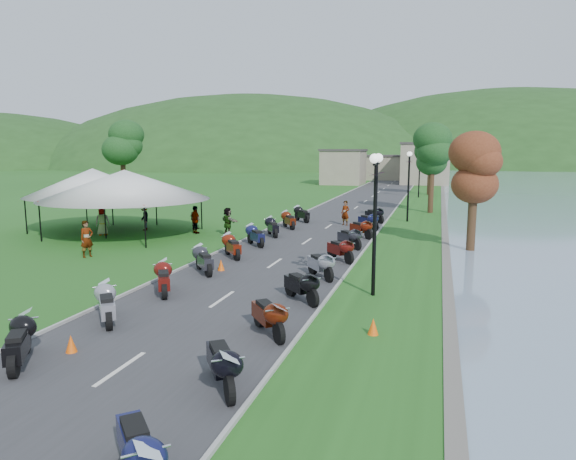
% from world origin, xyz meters
% --- Properties ---
extents(road, '(7.00, 120.00, 0.02)m').
position_xyz_m(road, '(0.00, 40.00, 0.01)').
color(road, '#38383B').
rests_on(road, ground).
extents(hills_backdrop, '(360.00, 120.00, 76.00)m').
position_xyz_m(hills_backdrop, '(0.00, 200.00, 0.00)').
color(hills_backdrop, '#285621').
rests_on(hills_backdrop, ground).
extents(far_building, '(18.00, 16.00, 5.00)m').
position_xyz_m(far_building, '(-2.00, 85.00, 2.50)').
color(far_building, gray).
rests_on(far_building, ground).
extents(moto_row_left, '(2.60, 41.68, 1.10)m').
position_xyz_m(moto_row_left, '(-2.40, 16.08, 0.55)').
color(moto_row_left, '#331411').
rests_on(moto_row_left, ground).
extents(moto_row_right, '(2.60, 36.36, 1.10)m').
position_xyz_m(moto_row_right, '(2.71, 19.98, 0.55)').
color(moto_row_right, '#331411').
rests_on(moto_row_right, ground).
extents(vendor_tent_main, '(6.78, 6.78, 4.00)m').
position_xyz_m(vendor_tent_main, '(-11.18, 27.10, 2.00)').
color(vendor_tent_main, silver).
rests_on(vendor_tent_main, ground).
extents(vendor_tent_side, '(5.73, 5.73, 4.00)m').
position_xyz_m(vendor_tent_side, '(-14.53, 28.51, 2.00)').
color(vendor_tent_side, silver).
rests_on(vendor_tent_side, ground).
extents(tree_lakeside, '(2.38, 2.38, 6.62)m').
position_xyz_m(tree_lakeside, '(8.82, 27.92, 3.31)').
color(tree_lakeside, '#215520').
rests_on(tree_lakeside, ground).
extents(pedestrian_a, '(0.71, 0.80, 1.80)m').
position_xyz_m(pedestrian_a, '(-9.22, 20.81, 0.00)').
color(pedestrian_a, slate).
rests_on(pedestrian_a, ground).
extents(pedestrian_b, '(0.79, 0.51, 1.53)m').
position_xyz_m(pedestrian_b, '(-8.34, 30.61, 0.00)').
color(pedestrian_b, slate).
rests_on(pedestrian_b, ground).
extents(pedestrian_c, '(1.13, 1.14, 1.76)m').
position_xyz_m(pedestrian_c, '(-11.16, 29.02, 0.00)').
color(pedestrian_c, slate).
rests_on(pedestrian_c, ground).
extents(traffic_cone_near, '(0.30, 0.30, 0.47)m').
position_xyz_m(traffic_cone_near, '(-1.82, 10.52, 0.24)').
color(traffic_cone_near, '#F2590C').
rests_on(traffic_cone_near, ground).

